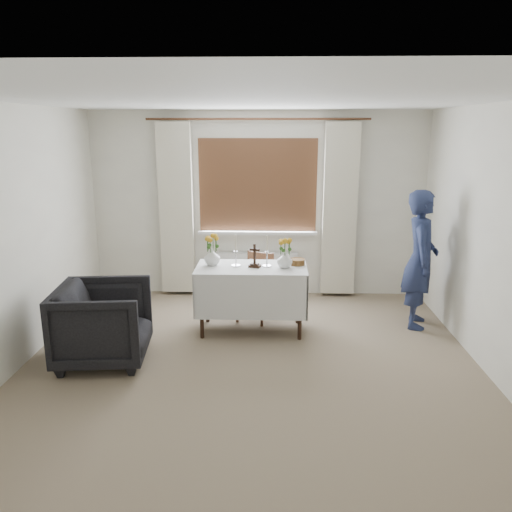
{
  "coord_description": "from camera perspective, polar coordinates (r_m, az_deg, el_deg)",
  "views": [
    {
      "loc": [
        0.2,
        -4.23,
        2.28
      ],
      "look_at": [
        0.03,
        0.94,
        0.94
      ],
      "focal_mm": 35.0,
      "sensor_mm": 36.0,
      "label": 1
    }
  ],
  "objects": [
    {
      "name": "ground",
      "position": [
        4.81,
        -0.71,
        -13.74
      ],
      "size": [
        5.0,
        5.0,
        0.0
      ],
      "primitive_type": "plane",
      "color": "gray",
      "rests_on": "ground"
    },
    {
      "name": "altar_table",
      "position": [
        5.7,
        -0.51,
        -4.92
      ],
      "size": [
        1.24,
        0.64,
        0.76
      ],
      "primitive_type": "cube",
      "color": "silver",
      "rests_on": "ground"
    },
    {
      "name": "wooden_chair",
      "position": [
        6.01,
        -0.11,
        -3.63
      ],
      "size": [
        0.49,
        0.49,
        0.82
      ],
      "primitive_type": null,
      "rotation": [
        0.0,
        0.0,
        -0.39
      ],
      "color": "brown",
      "rests_on": "ground"
    },
    {
      "name": "armchair",
      "position": [
        5.2,
        -17.04,
        -7.36
      ],
      "size": [
        0.95,
        0.93,
        0.8
      ],
      "primitive_type": "imported",
      "rotation": [
        0.0,
        0.0,
        1.67
      ],
      "color": "black",
      "rests_on": "ground"
    },
    {
      "name": "person",
      "position": [
        6.04,
        18.26,
        -0.37
      ],
      "size": [
        0.51,
        0.66,
        1.6
      ],
      "primitive_type": "imported",
      "rotation": [
        0.0,
        0.0,
        1.35
      ],
      "color": "navy",
      "rests_on": "ground"
    },
    {
      "name": "radiator",
      "position": [
        6.95,
        0.18,
        -2.04
      ],
      "size": [
        1.1,
        0.1,
        0.6
      ],
      "primitive_type": "cube",
      "color": "silver",
      "rests_on": "ground"
    },
    {
      "name": "wooden_cross",
      "position": [
        5.54,
        -0.16,
        0.05
      ],
      "size": [
        0.14,
        0.12,
        0.27
      ],
      "primitive_type": null,
      "rotation": [
        0.0,
        0.0,
        -0.29
      ],
      "color": "black",
      "rests_on": "altar_table"
    },
    {
      "name": "candlestick_left",
      "position": [
        5.57,
        -2.33,
        0.62
      ],
      "size": [
        0.11,
        0.11,
        0.36
      ],
      "primitive_type": null,
      "rotation": [
        0.0,
        0.0,
        -0.03
      ],
      "color": "silver",
      "rests_on": "altar_table"
    },
    {
      "name": "candlestick_right",
      "position": [
        5.56,
        1.26,
        0.55
      ],
      "size": [
        0.11,
        0.11,
        0.35
      ],
      "primitive_type": null,
      "rotation": [
        0.0,
        0.0,
        -0.09
      ],
      "color": "silver",
      "rests_on": "altar_table"
    },
    {
      "name": "flower_vase_left",
      "position": [
        5.65,
        -5.03,
        -0.11
      ],
      "size": [
        0.19,
        0.19,
        0.19
      ],
      "primitive_type": "imported",
      "rotation": [
        0.0,
        0.0,
        0.03
      ],
      "color": "silver",
      "rests_on": "altar_table"
    },
    {
      "name": "flower_vase_right",
      "position": [
        5.54,
        3.29,
        -0.43
      ],
      "size": [
        0.21,
        0.21,
        0.18
      ],
      "primitive_type": "imported",
      "rotation": [
        0.0,
        0.0,
        0.24
      ],
      "color": "silver",
      "rests_on": "altar_table"
    },
    {
      "name": "wicker_basket",
      "position": [
        5.69,
        4.72,
        -0.65
      ],
      "size": [
        0.22,
        0.22,
        0.07
      ],
      "primitive_type": "cylinder",
      "rotation": [
        0.0,
        0.0,
        -0.27
      ],
      "color": "brown",
      "rests_on": "altar_table"
    }
  ]
}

